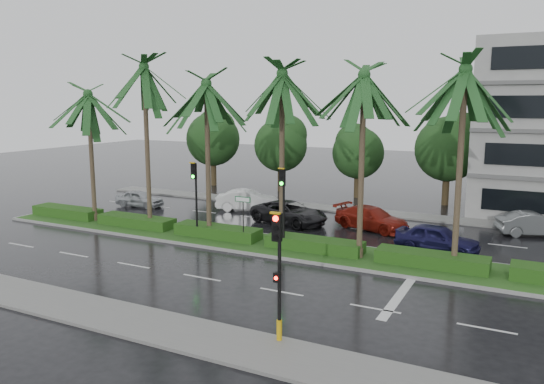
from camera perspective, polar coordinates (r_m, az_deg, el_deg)
The scene contains 18 objects.
ground at distance 28.49m, azimuth -1.84°, elevation -6.27°, with size 120.00×120.00×0.00m, color black.
near_sidewalk at distance 20.63m, azimuth -15.93°, elevation -12.91°, with size 40.00×2.40×0.12m, color slate.
far_sidewalk at distance 39.12m, azimuth 6.63°, elevation -1.79°, with size 40.00×2.00×0.12m, color slate.
median at distance 29.32m, azimuth -0.90°, elevation -5.64°, with size 36.00×4.00×0.15m.
hedge at distance 29.22m, azimuth -0.90°, elevation -4.94°, with size 35.20×1.40×0.60m.
lane_markings at distance 26.84m, azimuth 3.46°, elevation -7.29°, with size 34.00×13.06×0.01m.
palm_row at distance 28.88m, azimuth -3.16°, elevation 10.86°, with size 26.30×4.20×10.51m.
signal_near at distance 17.15m, azimuth 0.67°, elevation -8.52°, with size 0.34×0.45×4.36m.
signal_median_left at distance 30.15m, azimuth -8.28°, elevation 0.38°, with size 0.34×0.42×4.36m.
signal_median_right at distance 27.40m, azimuth 1.18°, elevation -0.47°, with size 0.34×0.42×4.36m.
street_sign at distance 28.87m, azimuth -3.15°, elevation -1.72°, with size 0.95×0.09×2.60m.
bg_trees at distance 43.30m, azimuth 11.27°, elevation 5.34°, with size 33.29×5.63×8.13m.
car_silver at distance 40.94m, azimuth -14.06°, elevation -0.69°, with size 3.70×1.49×1.26m, color #B1B4B9.
car_white at distance 38.50m, azimuth -2.66°, elevation -0.88°, with size 4.52×1.58×1.49m, color silver.
car_darkgrey at distance 34.36m, azimuth 1.88°, elevation -2.22°, with size 5.23×2.41×1.45m, color black.
car_red at distance 33.35m, azimuth 10.67°, elevation -2.80°, with size 4.85×1.97×1.41m, color maroon.
car_blue at distance 29.24m, azimuth 17.34°, elevation -4.80°, with size 4.33×1.74×1.47m, color #1A184A.
car_grey at distance 34.97m, azimuth 26.37°, elevation -3.10°, with size 4.21×1.47×1.39m, color #575A5C.
Camera 1 is at (13.18, -23.99, 7.91)m, focal length 35.00 mm.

